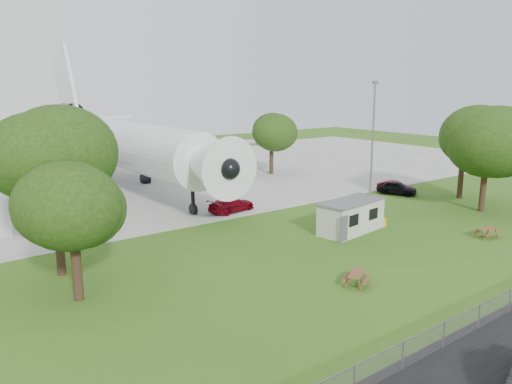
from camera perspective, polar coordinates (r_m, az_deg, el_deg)
ground at (r=34.31m, az=11.66°, el=-8.27°), size 160.00×160.00×0.00m
concrete_apron at (r=64.95m, az=-14.25°, el=1.31°), size 120.00×46.00×0.03m
airliner at (r=61.48m, az=-15.44°, el=5.61°), size 46.36×47.73×17.69m
site_cabin at (r=41.52m, az=10.83°, el=-2.73°), size 6.91×3.55×2.62m
picnic_west at (r=31.20m, az=11.35°, el=-10.36°), size 2.32×2.22×0.76m
picnic_east at (r=43.60m, az=24.77°, el=-4.73°), size 1.99×1.73×0.76m
fence at (r=29.46m, az=25.96°, el=-12.81°), size 58.00×0.04×1.30m
lamp_mast at (r=42.87m, az=13.10°, el=4.04°), size 0.16×0.16×12.00m
tree_west_big at (r=32.63m, az=-22.32°, el=4.02°), size 7.59×7.59×11.53m
tree_west_small at (r=28.73m, az=-20.27°, el=-2.06°), size 5.78×5.78×8.06m
tree_east_front at (r=51.20m, az=24.96°, el=5.26°), size 7.96×7.96×10.66m
tree_east_back at (r=56.44m, az=22.73°, el=5.94°), size 6.55×6.55×9.92m
tree_far_apron at (r=66.77m, az=1.79°, el=6.80°), size 6.26×6.26×8.74m
car_ne_hatch at (r=56.89m, az=15.82°, el=0.44°), size 3.21×4.54×1.44m
car_ne_sedan at (r=57.92m, az=15.61°, el=0.58°), size 2.89×4.12×1.29m
car_apron_van at (r=47.28m, az=-2.82°, el=-1.45°), size 5.13×2.77×1.41m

